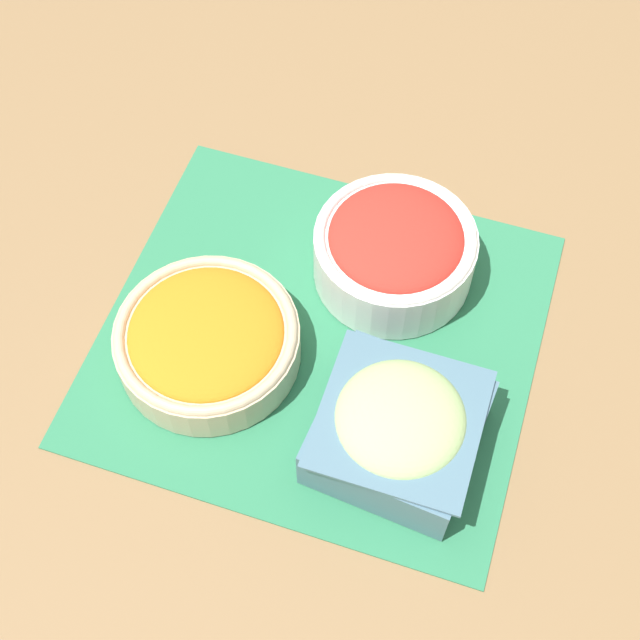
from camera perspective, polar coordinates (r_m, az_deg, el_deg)
The scene contains 5 objects.
ground_plane at distance 0.93m, azimuth -0.00°, elevation -1.08°, with size 3.00×3.00×0.00m, color olive.
placemat at distance 0.93m, azimuth -0.00°, elevation -1.01°, with size 0.44×0.41×0.00m.
cucumber_bowl at distance 0.84m, azimuth 5.05°, elevation -6.88°, with size 0.16×0.16×0.08m.
tomato_bowl at distance 0.94m, azimuth 4.81°, elevation 4.55°, with size 0.17×0.17×0.08m.
carrot_bowl at distance 0.90m, azimuth -7.23°, elevation -1.22°, with size 0.19×0.19×0.06m.
Camera 1 is at (-0.15, 0.44, 0.81)m, focal length 50.00 mm.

